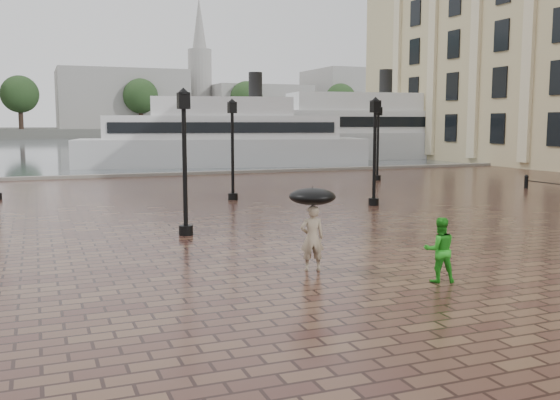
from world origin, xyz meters
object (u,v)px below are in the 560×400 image
ferry_far (355,132)px  child_pedestrian (440,250)px  ferry_near (222,138)px  street_lamps (244,149)px  adult_pedestrian (312,238)px

ferry_far → child_pedestrian: bearing=-108.7°
ferry_near → street_lamps: bearing=-91.3°
street_lamps → ferry_near: 22.42m
street_lamps → adult_pedestrian: (-2.67, -13.32, -1.54)m
child_pedestrian → ferry_far: bearing=-97.8°
street_lamps → child_pedestrian: bearing=-91.9°
street_lamps → ferry_far: ferry_far is taller
street_lamps → child_pedestrian: 15.41m
street_lamps → ferry_near: ferry_near is taller
street_lamps → adult_pedestrian: street_lamps is taller
ferry_near → ferry_far: size_ratio=0.88×
street_lamps → ferry_far: size_ratio=0.81×
ferry_near → ferry_far: ferry_far is taller
ferry_near → ferry_far: bearing=31.3°
child_pedestrian → adult_pedestrian: bearing=-24.6°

